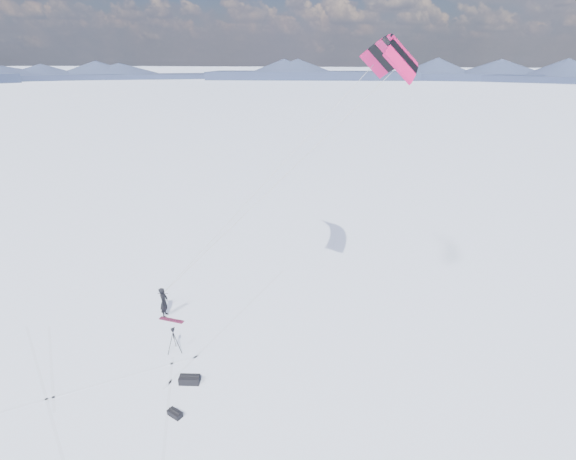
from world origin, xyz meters
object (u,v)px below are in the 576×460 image
(snowboard, at_px, (172,320))
(snowkiter, at_px, (166,316))
(tripod, at_px, (174,337))
(gear_bag_a, at_px, (190,380))
(gear_bag_b, at_px, (175,413))

(snowboard, bearing_deg, snowkiter, 151.42)
(snowkiter, relative_size, tripod, 1.29)
(snowboard, relative_size, gear_bag_a, 1.48)
(tripod, distance_m, gear_bag_a, 2.49)
(snowboard, height_order, tripod, tripod)
(snowkiter, height_order, snowboard, snowkiter)
(tripod, bearing_deg, gear_bag_b, -55.15)
(snowboard, bearing_deg, gear_bag_a, -49.35)
(snowboard, distance_m, gear_bag_b, 6.73)
(tripod, height_order, gear_bag_a, tripod)
(tripod, relative_size, gear_bag_a, 1.39)
(gear_bag_a, bearing_deg, gear_bag_b, -93.85)
(snowkiter, height_order, gear_bag_b, snowkiter)
(snowboard, xyz_separation_m, tripod, (1.50, -2.25, 0.84))
(snowkiter, relative_size, snowboard, 1.21)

